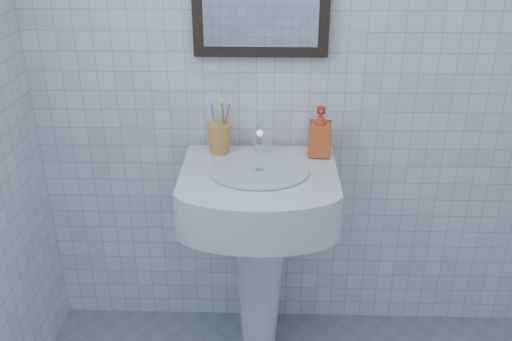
{
  "coord_description": "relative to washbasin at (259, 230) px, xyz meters",
  "views": [
    {
      "loc": [
        -0.15,
        -0.93,
        1.79
      ],
      "look_at": [
        -0.2,
        0.86,
        0.92
      ],
      "focal_mm": 40.0,
      "sensor_mm": 36.0,
      "label": 1
    }
  ],
  "objects": [
    {
      "name": "wall_back",
      "position": [
        0.19,
        0.21,
        0.66
      ],
      "size": [
        2.2,
        0.02,
        2.5
      ],
      "primitive_type": "cube",
      "color": "silver",
      "rests_on": "ground"
    },
    {
      "name": "washbasin",
      "position": [
        0.0,
        0.0,
        0.0
      ],
      "size": [
        0.58,
        0.42,
        0.89
      ],
      "color": "white",
      "rests_on": "ground"
    },
    {
      "name": "faucet",
      "position": [
        -0.0,
        0.11,
        0.33
      ],
      "size": [
        0.05,
        0.1,
        0.12
      ],
      "color": "silver",
      "rests_on": "washbasin"
    },
    {
      "name": "toothbrush_cup",
      "position": [
        -0.16,
        0.12,
        0.34
      ],
      "size": [
        0.12,
        0.12,
        0.12
      ],
      "primitive_type": null,
      "rotation": [
        0.0,
        0.0,
        -0.31
      ],
      "color": "orange",
      "rests_on": "washbasin"
    },
    {
      "name": "soap_dispenser",
      "position": [
        0.23,
        0.11,
        0.38
      ],
      "size": [
        0.09,
        0.09,
        0.19
      ],
      "primitive_type": "imported",
      "rotation": [
        0.0,
        0.0,
        -0.09
      ],
      "color": "red",
      "rests_on": "washbasin"
    }
  ]
}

